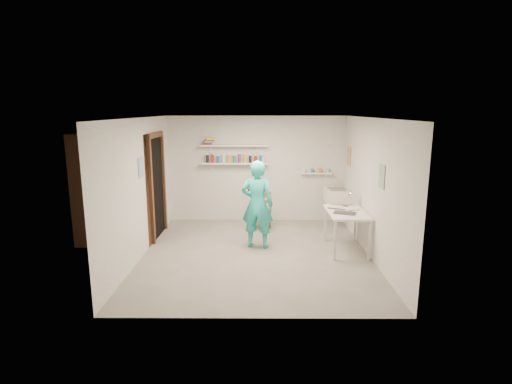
{
  "coord_description": "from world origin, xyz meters",
  "views": [
    {
      "loc": [
        0.05,
        -6.77,
        2.54
      ],
      "look_at": [
        0.0,
        0.4,
        1.05
      ],
      "focal_mm": 28.0,
      "sensor_mm": 36.0,
      "label": 1
    }
  ],
  "objects_px": {
    "man": "(257,204)",
    "desk_lamp": "(352,194)",
    "wall_clock": "(255,188)",
    "work_table": "(346,231)",
    "belfast_sink": "(337,196)",
    "wooden_chair": "(261,211)"
  },
  "relations": [
    {
      "from": "man",
      "to": "desk_lamp",
      "type": "distance_m",
      "value": 1.82
    },
    {
      "from": "work_table",
      "to": "belfast_sink",
      "type": "bearing_deg",
      "value": 85.78
    },
    {
      "from": "belfast_sink",
      "to": "man",
      "type": "height_order",
      "value": "man"
    },
    {
      "from": "work_table",
      "to": "wall_clock",
      "type": "bearing_deg",
      "value": 166.9
    },
    {
      "from": "belfast_sink",
      "to": "wall_clock",
      "type": "distance_m",
      "value": 2.12
    },
    {
      "from": "wall_clock",
      "to": "work_table",
      "type": "relative_size",
      "value": 0.27
    },
    {
      "from": "belfast_sink",
      "to": "wooden_chair",
      "type": "relative_size",
      "value": 0.72
    },
    {
      "from": "desk_lamp",
      "to": "wooden_chair",
      "type": "bearing_deg",
      "value": 155.13
    },
    {
      "from": "wall_clock",
      "to": "desk_lamp",
      "type": "bearing_deg",
      "value": 12.47
    },
    {
      "from": "belfast_sink",
      "to": "desk_lamp",
      "type": "distance_m",
      "value": 1.08
    },
    {
      "from": "wall_clock",
      "to": "wooden_chair",
      "type": "distance_m",
      "value": 1.1
    },
    {
      "from": "work_table",
      "to": "desk_lamp",
      "type": "distance_m",
      "value": 0.76
    },
    {
      "from": "man",
      "to": "wall_clock",
      "type": "distance_m",
      "value": 0.35
    },
    {
      "from": "belfast_sink",
      "to": "wall_clock",
      "type": "relative_size",
      "value": 2.04
    },
    {
      "from": "wall_clock",
      "to": "desk_lamp",
      "type": "xyz_separation_m",
      "value": [
        1.84,
        0.06,
        -0.14
      ]
    },
    {
      "from": "man",
      "to": "desk_lamp",
      "type": "xyz_separation_m",
      "value": [
        1.8,
        0.27,
        0.14
      ]
    },
    {
      "from": "work_table",
      "to": "wooden_chair",
      "type": "bearing_deg",
      "value": 141.13
    },
    {
      "from": "belfast_sink",
      "to": "wooden_chair",
      "type": "xyz_separation_m",
      "value": [
        -1.65,
        -0.25,
        -0.29
      ]
    },
    {
      "from": "desk_lamp",
      "to": "work_table",
      "type": "bearing_deg",
      "value": -112.42
    },
    {
      "from": "wall_clock",
      "to": "man",
      "type": "bearing_deg",
      "value": -68.52
    },
    {
      "from": "wall_clock",
      "to": "wooden_chair",
      "type": "relative_size",
      "value": 0.35
    },
    {
      "from": "man",
      "to": "work_table",
      "type": "relative_size",
      "value": 1.49
    }
  ]
}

